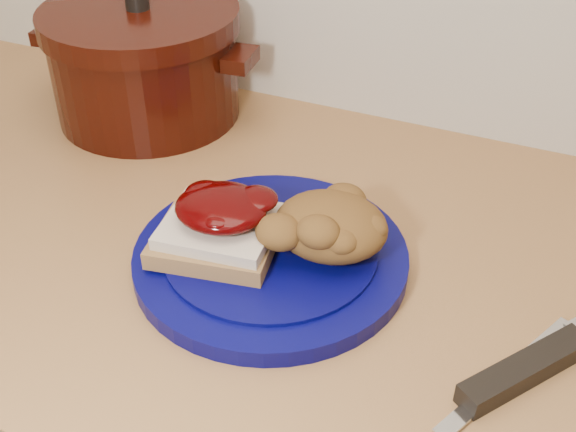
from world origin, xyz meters
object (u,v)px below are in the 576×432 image
at_px(dutch_oven, 145,62).
at_px(plate, 271,258).
at_px(chef_knife, 565,347).
at_px(butter_knife, 509,375).
at_px(pepper_grinder, 129,55).

bearing_deg(dutch_oven, plate, -38.55).
xyz_separation_m(plate, dutch_oven, (-0.28, 0.22, 0.06)).
bearing_deg(dutch_oven, chef_knife, -22.51).
bearing_deg(butter_knife, chef_knife, -17.19).
xyz_separation_m(plate, pepper_grinder, (-0.33, 0.26, 0.05)).
height_order(butter_knife, dutch_oven, dutch_oven).
bearing_deg(butter_knife, pepper_grinder, 86.24).
distance_m(butter_knife, pepper_grinder, 0.65).
bearing_deg(plate, dutch_oven, 141.45).
relative_size(butter_knife, dutch_oven, 0.61).
xyz_separation_m(plate, chef_knife, (0.28, -0.01, 0.00)).
bearing_deg(pepper_grinder, dutch_oven, -34.51).
bearing_deg(plate, chef_knife, -1.96).
xyz_separation_m(chef_knife, dutch_oven, (-0.56, 0.23, 0.06)).
xyz_separation_m(chef_knife, pepper_grinder, (-0.61, 0.27, 0.05)).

